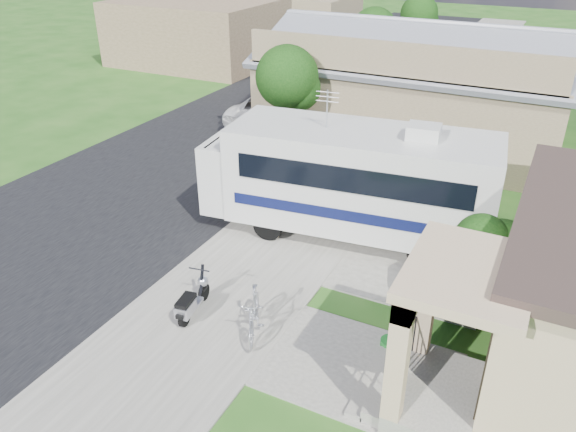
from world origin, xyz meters
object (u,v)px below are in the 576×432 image
at_px(bicycle, 254,315).
at_px(van, 324,72).
at_px(motorhome, 350,178).
at_px(shrub, 480,268).
at_px(scooter, 192,301).
at_px(garden_hose, 390,345).
at_px(pickup_truck, 277,107).

height_order(bicycle, van, van).
xyz_separation_m(motorhome, shrub, (4.25, -2.58, -0.43)).
xyz_separation_m(scooter, garden_hose, (4.69, 1.04, -0.36)).
bearing_deg(pickup_truck, scooter, 114.27).
relative_size(scooter, garden_hose, 3.41).
xyz_separation_m(shrub, van, (-11.57, 17.63, -0.52)).
bearing_deg(van, motorhome, -54.57).
bearing_deg(pickup_truck, shrub, 140.02).
bearing_deg(garden_hose, shrub, 53.75).
xyz_separation_m(shrub, pickup_truck, (-11.07, 10.95, -0.67)).
height_order(shrub, scooter, shrub).
height_order(scooter, van, van).
xyz_separation_m(scooter, bicycle, (1.68, 0.10, 0.09)).
xyz_separation_m(bicycle, van, (-7.13, 20.52, 0.39)).
bearing_deg(motorhome, scooter, -115.22).
relative_size(shrub, garden_hose, 6.22).
bearing_deg(motorhome, bicycle, -98.65).
bearing_deg(scooter, motorhome, 62.30).
relative_size(bicycle, garden_hose, 4.00).
distance_m(shrub, scooter, 6.88).
bearing_deg(scooter, bicycle, -5.79).
relative_size(van, garden_hose, 14.15).
bearing_deg(van, garden_hose, -53.12).
bearing_deg(bicycle, shrub, 9.57).
xyz_separation_m(pickup_truck, van, (-0.51, 6.67, 0.15)).
distance_m(motorhome, scooter, 6.04).
bearing_deg(pickup_truck, motorhome, 133.87).
bearing_deg(garden_hose, motorhome, 121.95).
relative_size(motorhome, scooter, 5.65).
height_order(shrub, garden_hose, shrub).
height_order(motorhome, garden_hose, motorhome).
height_order(scooter, garden_hose, scooter).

